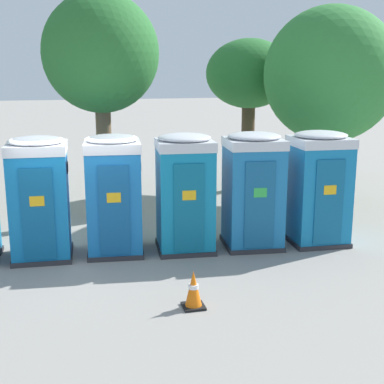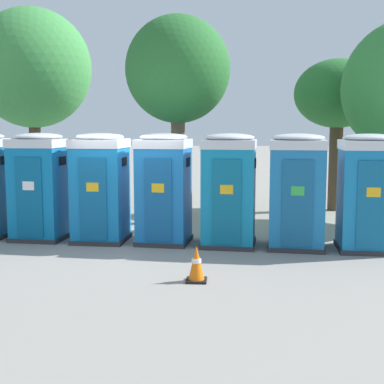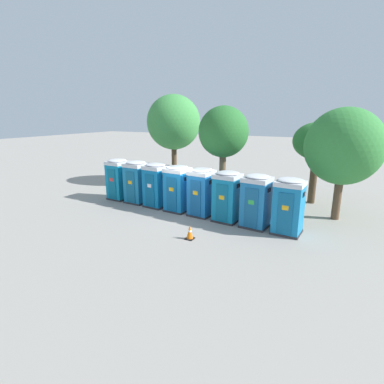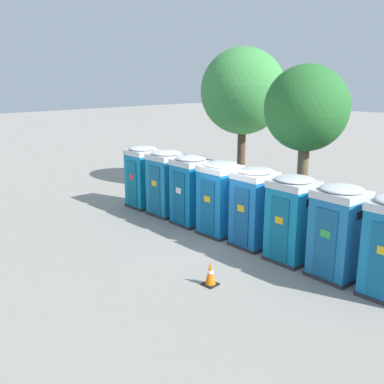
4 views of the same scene
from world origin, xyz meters
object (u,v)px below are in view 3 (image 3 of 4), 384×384
object	(u,v)px
portapotty_3	(177,188)
traffic_cone	(190,232)
portapotty_5	(227,196)
street_tree_1	(223,133)
street_tree_2	(317,142)
portapotty_1	(137,182)
portapotty_6	(256,201)
street_tree_0	(174,123)
street_tree_3	(344,147)
portapotty_0	(118,179)
portapotty_4	(202,192)
portapotty_7	(289,206)
portapotty_2	(156,185)

from	to	relation	value
portapotty_3	traffic_cone	distance (m)	4.10
portapotty_5	street_tree_1	world-z (taller)	street_tree_1
street_tree_2	portapotty_1	bearing A→B (deg)	-152.86
portapotty_6	street_tree_2	distance (m)	6.26
street_tree_0	street_tree_2	world-z (taller)	street_tree_0
portapotty_5	street_tree_2	world-z (taller)	street_tree_2
street_tree_3	portapotty_0	bearing A→B (deg)	-169.84
portapotty_6	portapotty_4	bearing A→B (deg)	174.06
portapotty_1	street_tree_1	size ratio (longest dim) A/B	0.45
portapotty_5	street_tree_0	distance (m)	9.58
portapotty_6	street_tree_0	distance (m)	10.75
portapotty_1	street_tree_1	bearing A→B (deg)	26.83
portapotty_3	street_tree_3	xyz separation A→B (m)	(7.83, 2.59, 2.40)
portapotty_3	portapotty_7	size ratio (longest dim) A/B	1.00
street_tree_0	portapotty_4	bearing A→B (deg)	-48.57
portapotty_1	portapotty_2	xyz separation A→B (m)	(1.50, -0.14, 0.00)
portapotty_5	street_tree_3	size ratio (longest dim) A/B	0.46
street_tree_1	portapotty_2	bearing A→B (deg)	-141.42
portapotty_0	portapotty_2	distance (m)	3.01
portapotty_0	street_tree_2	xyz separation A→B (m)	(10.89, 4.72, 2.36)
traffic_cone	portapotty_0	bearing A→B (deg)	153.09
portapotty_3	traffic_cone	xyz separation A→B (m)	(2.44, -3.14, -0.97)
portapotty_0	portapotty_6	bearing A→B (deg)	-4.89
portapotty_4	street_tree_2	xyz separation A→B (m)	(4.88, 5.18, 2.36)
street_tree_2	portapotty_0	bearing A→B (deg)	-156.58
portapotty_3	street_tree_0	distance (m)	7.60
portapotty_0	portapotty_5	distance (m)	7.53
portapotty_2	portapotty_3	world-z (taller)	same
portapotty_3	street_tree_0	bearing A→B (deg)	122.37
street_tree_1	street_tree_2	size ratio (longest dim) A/B	1.19
portapotty_2	portapotty_7	bearing A→B (deg)	-5.05
portapotty_0	portapotty_4	bearing A→B (deg)	-4.37
portapotty_0	street_tree_3	size ratio (longest dim) A/B	0.46
portapotty_7	portapotty_0	bearing A→B (deg)	175.12
street_tree_1	street_tree_2	distance (m)	5.45
street_tree_0	street_tree_3	size ratio (longest dim) A/B	1.19
portapotty_0	portapotty_5	xyz separation A→B (m)	(7.50, -0.64, -0.00)
portapotty_4	street_tree_3	bearing A→B (deg)	22.87
portapotty_0	portapotty_1	world-z (taller)	same
portapotty_1	traffic_cone	distance (m)	6.51
portapotty_2	portapotty_3	distance (m)	1.51
street_tree_1	street_tree_3	bearing A→B (deg)	-0.08
portapotty_7	street_tree_0	xyz separation A→B (m)	(-9.66, 6.29, 3.33)
portapotty_7	street_tree_0	world-z (taller)	street_tree_0
portapotty_4	traffic_cone	world-z (taller)	portapotty_4
portapotty_3	portapotty_5	world-z (taller)	same
portapotty_0	portapotty_2	size ratio (longest dim) A/B	1.00
portapotty_7	street_tree_2	xyz separation A→B (m)	(0.38, 5.61, 2.36)
portapotty_1	traffic_cone	size ratio (longest dim) A/B	3.97
traffic_cone	portapotty_3	bearing A→B (deg)	127.86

